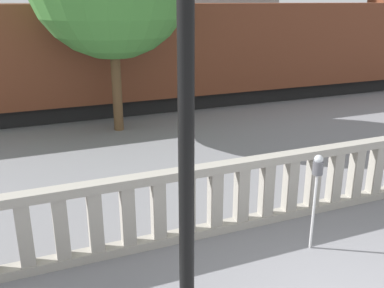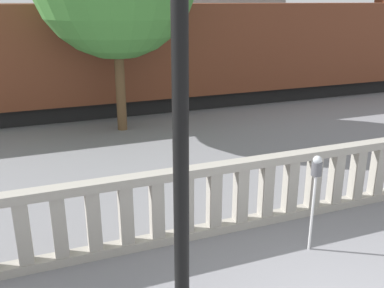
% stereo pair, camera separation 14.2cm
% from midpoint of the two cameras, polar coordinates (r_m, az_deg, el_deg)
% --- Properties ---
extents(balustrade, '(13.47, 0.24, 1.23)m').
position_cam_midpoint_polar(balustrade, '(7.24, 6.04, -6.68)').
color(balustrade, '#9E998E').
rests_on(balustrade, ground).
extents(lamppost, '(0.39, 0.39, 6.27)m').
position_cam_midpoint_polar(lamppost, '(4.29, -1.82, 14.36)').
color(lamppost, black).
rests_on(lamppost, ground).
extents(parking_meter, '(0.16, 0.16, 1.55)m').
position_cam_midpoint_polar(parking_meter, '(6.60, 15.75, -4.03)').
color(parking_meter, silver).
rests_on(parking_meter, ground).
extents(train_near, '(26.50, 2.71, 4.19)m').
position_cam_midpoint_polar(train_near, '(15.67, -3.44, 11.96)').
color(train_near, black).
rests_on(train_near, ground).
extents(train_far, '(29.02, 2.92, 4.15)m').
position_cam_midpoint_polar(train_far, '(27.58, -22.18, 13.50)').
color(train_far, black).
rests_on(train_far, ground).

